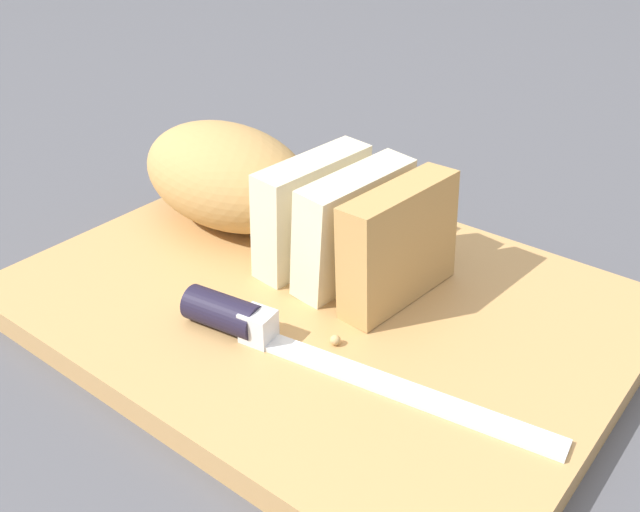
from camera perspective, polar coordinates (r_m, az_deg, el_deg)
ground_plane at (r=0.52m, az=-0.00°, el=-4.65°), size 3.00×3.00×0.00m
cutting_board at (r=0.51m, az=-0.00°, el=-3.80°), size 0.42×0.33×0.02m
bread_loaf at (r=0.56m, az=-4.45°, el=5.20°), size 0.28×0.12×0.08m
bread_knife at (r=0.46m, az=-4.65°, el=-5.81°), size 0.25×0.04×0.02m
crumb_near_knife at (r=0.51m, az=0.32°, el=-2.25°), size 0.00×0.00×0.00m
crumb_near_loaf at (r=0.45m, az=1.23°, el=-6.71°), size 0.01×0.01×0.01m
crumb_stray_left at (r=0.48m, az=-5.39°, el=-4.61°), size 0.01×0.01×0.01m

